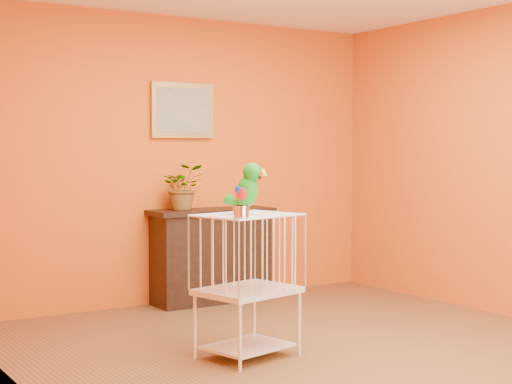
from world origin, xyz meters
TOP-DOWN VIEW (x-y plane):
  - ground at (0.00, 0.00)m, footprint 4.50×4.50m
  - room_shell at (0.00, 0.00)m, footprint 4.50×4.50m
  - console_cabinet at (0.20, 2.05)m, footprint 1.15×0.41m
  - potted_plant at (-0.08, 2.03)m, footprint 0.49×0.51m
  - framed_picture at (0.00, 2.22)m, footprint 0.62×0.04m
  - birdcage at (-0.53, 0.24)m, footprint 0.71×0.61m
  - feed_cup at (-0.71, 0.02)m, footprint 0.11×0.11m
  - parrot at (-0.52, 0.25)m, footprint 0.24×0.29m

SIDE VIEW (x-z plane):
  - ground at x=0.00m, z-range 0.00..0.00m
  - console_cabinet at x=0.20m, z-range 0.00..0.86m
  - birdcage at x=-0.53m, z-range 0.02..0.98m
  - feed_cup at x=-0.71m, z-range 0.97..1.04m
  - potted_plant at x=-0.08m, z-range 0.86..1.17m
  - parrot at x=-0.52m, z-range 0.96..1.31m
  - room_shell at x=0.00m, z-range -0.67..3.83m
  - framed_picture at x=0.00m, z-range 1.50..2.00m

